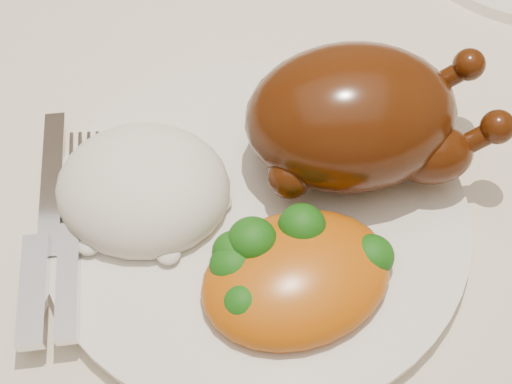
{
  "coord_description": "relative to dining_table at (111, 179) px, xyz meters",
  "views": [
    {
      "loc": [
        0.11,
        -0.4,
        1.18
      ],
      "look_at": [
        0.13,
        -0.12,
        0.8
      ],
      "focal_mm": 50.0,
      "sensor_mm": 36.0,
      "label": 1
    }
  ],
  "objects": [
    {
      "name": "dining_table",
      "position": [
        0.0,
        0.0,
        0.0
      ],
      "size": [
        1.6,
        0.9,
        0.76
      ],
      "color": "brown",
      "rests_on": "floor"
    },
    {
      "name": "tablecloth",
      "position": [
        0.0,
        0.0,
        0.07
      ],
      "size": [
        1.73,
        1.03,
        0.18
      ],
      "color": "silver",
      "rests_on": "dining_table"
    },
    {
      "name": "dinner_plate",
      "position": [
        0.13,
        -0.12,
        0.11
      ],
      "size": [
        0.36,
        0.36,
        0.01
      ],
      "primitive_type": "cylinder",
      "rotation": [
        0.0,
        0.0,
        0.29
      ],
      "color": "white",
      "rests_on": "tablecloth"
    },
    {
      "name": "roast_chicken",
      "position": [
        0.2,
        -0.08,
        0.16
      ],
      "size": [
        0.18,
        0.12,
        0.09
      ],
      "rotation": [
        0.0,
        0.0,
        0.09
      ],
      "color": "#4A1A07",
      "rests_on": "dinner_plate"
    },
    {
      "name": "rice_mound",
      "position": [
        0.05,
        -0.11,
        0.13
      ],
      "size": [
        0.14,
        0.13,
        0.06
      ],
      "rotation": [
        0.0,
        0.0,
        -0.18
      ],
      "color": "white",
      "rests_on": "dinner_plate"
    },
    {
      "name": "mac_and_cheese",
      "position": [
        0.15,
        -0.18,
        0.13
      ],
      "size": [
        0.15,
        0.13,
        0.05
      ],
      "rotation": [
        0.0,
        0.0,
        0.35
      ],
      "color": "#C45B0C",
      "rests_on": "dinner_plate"
    },
    {
      "name": "cutlery",
      "position": [
        -0.01,
        -0.15,
        0.12
      ],
      "size": [
        0.04,
        0.19,
        0.01
      ],
      "rotation": [
        0.0,
        0.0,
        0.08
      ],
      "color": "silver",
      "rests_on": "dinner_plate"
    }
  ]
}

